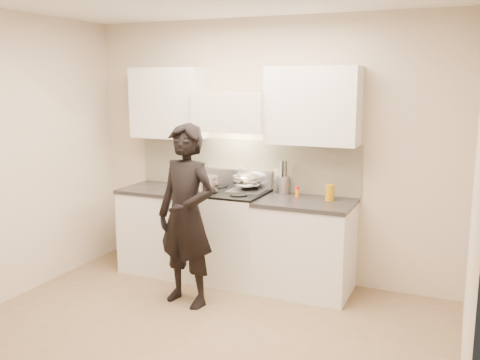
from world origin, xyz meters
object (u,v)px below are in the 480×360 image
Objects in this scene: person at (186,216)px; wok at (247,180)px; utensil_crock at (283,183)px; stove at (228,235)px; counter_right at (305,246)px.

wok is at bearing 85.10° from person.
person is (-0.24, -0.86, -0.20)m from wok.
utensil_crock is 0.20× the size of person.
person is at bearing -97.55° from stove.
wok is 0.92m from person.
wok is at bearing -167.60° from utensil_crock.
stove is 0.61m from wok.
stove reaches higher than counter_right.
utensil_crock is at bearing 23.66° from stove.
counter_right is 2.68× the size of utensil_crock.
wok reaches higher than stove.
stove is at bearing -180.00° from counter_right.
counter_right is 1.23m from person.
utensil_crock reaches higher than counter_right.
utensil_crock reaches higher than wok.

